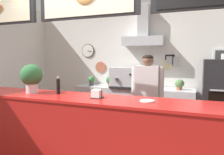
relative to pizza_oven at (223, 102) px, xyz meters
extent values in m
cube|color=gray|center=(-1.86, 0.53, 0.62)|extent=(5.07, 0.12, 2.80)
cube|color=white|center=(-1.86, 0.47, 0.62)|extent=(5.03, 0.01, 2.76)
cylinder|color=black|center=(-3.01, 0.45, 0.98)|extent=(0.33, 0.02, 0.33)
cylinder|color=white|center=(-3.01, 0.44, 0.98)|extent=(0.31, 0.01, 0.31)
cube|color=black|center=(-2.95, 0.43, 0.96)|extent=(0.11, 0.01, 0.04)
cylinder|color=#C1664C|center=(-2.67, 0.45, 0.57)|extent=(0.27, 0.02, 0.27)
cylinder|color=#C1664C|center=(-1.87, 0.45, 0.41)|extent=(0.25, 0.02, 0.25)
cylinder|color=beige|center=(-1.07, 0.45, 0.65)|extent=(0.22, 0.02, 0.22)
cube|color=white|center=(-0.89, 0.45, 0.71)|extent=(0.21, 0.02, 0.30)
cube|color=silver|center=(-0.89, 0.44, 0.71)|extent=(0.15, 0.01, 0.21)
cube|color=black|center=(-1.02, 0.45, 0.74)|extent=(0.20, 0.02, 0.24)
cube|color=#B9B9B9|center=(-1.02, 0.44, 0.74)|extent=(0.14, 0.01, 0.18)
cube|color=white|center=(-0.04, 0.45, 0.85)|extent=(0.26, 0.02, 0.28)
cube|color=#3C3C3C|center=(-0.04, 0.44, 0.85)|extent=(0.19, 0.01, 0.20)
cube|color=#B7BABF|center=(-1.58, 0.30, 1.16)|extent=(0.89, 0.34, 0.20)
cube|color=#B7BABF|center=(-1.58, 0.35, 1.61)|extent=(0.24, 0.24, 0.71)
cube|color=#B21916|center=(-1.86, -2.01, -0.25)|extent=(4.38, 0.61, 1.06)
cube|color=red|center=(-1.86, -2.01, 0.30)|extent=(4.47, 0.64, 0.03)
cube|color=silver|center=(-1.76, 0.13, -0.31)|extent=(2.59, 0.60, 0.94)
cube|color=#9FA1A5|center=(-1.76, 0.13, -0.61)|extent=(2.46, 0.55, 0.02)
cube|color=#232326|center=(0.00, 0.00, 0.00)|extent=(0.72, 0.63, 1.55)
cube|color=#232328|center=(-1.22, -0.89, -0.34)|extent=(0.29, 0.21, 0.87)
cube|color=white|center=(-1.22, -0.89, 0.38)|extent=(0.38, 0.24, 0.58)
cylinder|color=white|center=(-0.99, -0.88, 0.41)|extent=(0.08, 0.08, 0.49)
cylinder|color=white|center=(-1.44, -0.90, 0.41)|extent=(0.08, 0.08, 0.49)
sphere|color=brown|center=(-1.22, -0.89, 0.76)|extent=(0.19, 0.19, 0.19)
ellipsoid|color=black|center=(-1.22, -0.89, 0.80)|extent=(0.18, 0.18, 0.10)
cube|color=#B7BABF|center=(-1.92, 0.11, 0.37)|extent=(0.59, 0.46, 0.43)
cylinder|color=#4C4C51|center=(-2.03, -0.15, 0.35)|extent=(0.06, 0.06, 0.06)
cube|color=black|center=(-1.92, -0.16, 0.18)|extent=(0.53, 0.10, 0.04)
sphere|color=black|center=(-1.74, -0.14, 0.46)|extent=(0.04, 0.04, 0.04)
cylinder|color=#4C4C51|center=(-2.74, 0.10, 0.20)|extent=(0.11, 0.11, 0.09)
ellipsoid|color=#387A3D|center=(-2.74, 0.10, 0.30)|extent=(0.15, 0.15, 0.14)
cylinder|color=#9E563D|center=(-2.26, 0.10, 0.19)|extent=(0.12, 0.12, 0.07)
ellipsoid|color=#2D6638|center=(-2.26, 0.10, 0.30)|extent=(0.21, 0.21, 0.19)
cylinder|color=#9E563D|center=(-0.78, 0.12, 0.19)|extent=(0.12, 0.12, 0.06)
ellipsoid|color=#5B844C|center=(-0.78, 0.12, 0.29)|extent=(0.19, 0.19, 0.17)
cylinder|color=silver|center=(-2.59, -2.01, 0.39)|extent=(0.16, 0.16, 0.15)
cylinder|color=gray|center=(-2.59, -2.01, 0.34)|extent=(0.15, 0.15, 0.05)
ellipsoid|color=#2D6638|center=(-2.59, -2.01, 0.57)|extent=(0.30, 0.30, 0.30)
cylinder|color=black|center=(-2.20, -1.94, 0.41)|extent=(0.05, 0.05, 0.20)
sphere|color=gray|center=(-2.20, -1.94, 0.53)|extent=(0.04, 0.04, 0.04)
cylinder|color=white|center=(-0.98, -1.99, 0.32)|extent=(0.17, 0.17, 0.01)
cube|color=#262628|center=(-1.60, -2.01, 0.32)|extent=(0.13, 0.13, 0.01)
cylinder|color=#262628|center=(-1.66, -2.01, 0.37)|extent=(0.01, 0.01, 0.12)
cylinder|color=#262628|center=(-1.53, -2.01, 0.37)|extent=(0.01, 0.01, 0.12)
cube|color=white|center=(-1.60, -2.01, 0.37)|extent=(0.11, 0.11, 0.10)
camera|label=1|loc=(-0.48, -4.34, 0.81)|focal=34.37mm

